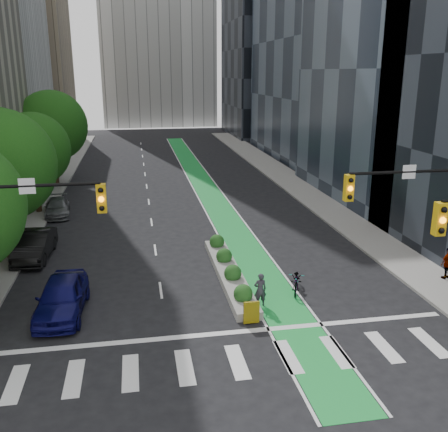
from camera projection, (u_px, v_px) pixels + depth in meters
name	position (u px, v px, depth m)	size (l,w,h in m)	color
ground	(232.00, 348.00, 19.89)	(160.00, 160.00, 0.00)	black
sidewalk_left	(36.00, 203.00, 41.50)	(3.60, 90.00, 0.15)	gray
sidewalk_right	(306.00, 191.00, 45.50)	(3.60, 90.00, 0.15)	gray
bike_lane_paint	(203.00, 184.00, 48.75)	(2.20, 70.00, 0.01)	green
building_tan_far	(19.00, 55.00, 75.25)	(14.00, 16.00, 26.00)	tan
building_dark_end	(272.00, 50.00, 83.64)	(14.00, 18.00, 28.00)	black
tree_midfar	(33.00, 150.00, 37.44)	(5.60, 5.60, 7.76)	black
tree_far	(52.00, 126.00, 46.68)	(6.60, 6.60, 9.00)	black
signal_right	(438.00, 219.00, 20.46)	(5.82, 0.51, 7.20)	black
median_planter	(229.00, 271.00, 26.64)	(1.20, 10.26, 1.10)	gray
bicycle	(297.00, 281.00, 24.90)	(0.75, 2.14, 1.12)	gray
cyclist	(260.00, 290.00, 23.25)	(0.60, 0.39, 1.64)	#312D37
parked_car_left_near	(62.00, 297.00, 22.45)	(2.00, 4.98, 1.70)	#0D0D4F
parked_car_left_mid	(35.00, 245.00, 29.21)	(1.71, 4.90, 1.61)	black
parked_car_left_far	(57.00, 207.00, 38.04)	(1.78, 4.37, 1.27)	slate
pedestrian_far	(448.00, 263.00, 25.95)	(1.01, 0.42, 1.72)	gray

